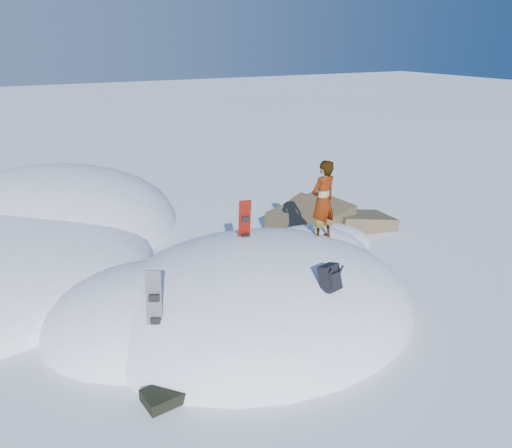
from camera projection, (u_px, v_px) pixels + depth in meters
name	position (u px, v px, depth m)	size (l,w,h in m)	color
ground	(258.00, 309.00, 10.85)	(120.00, 120.00, 0.00)	white
snow_mound	(246.00, 306.00, 10.98)	(8.00, 6.00, 3.00)	white
rock_outcrop	(321.00, 234.00, 14.96)	(4.68, 4.41, 1.68)	brown
snowboard_red	(245.00, 229.00, 10.90)	(0.31, 0.29, 1.42)	#B11609
snowboard_dark	(154.00, 311.00, 8.63)	(0.37, 0.37, 1.46)	black
backpack	(331.00, 278.00, 9.17)	(0.43, 0.49, 0.58)	black
gear_pile	(169.00, 392.00, 8.14)	(0.99, 0.75, 0.26)	black
person	(323.00, 201.00, 11.22)	(0.68, 0.44, 1.85)	slate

